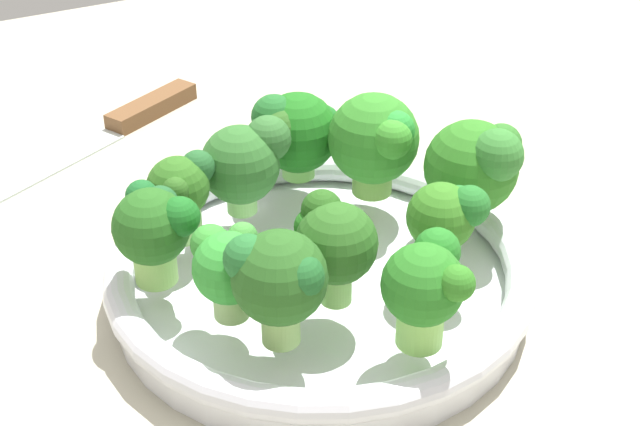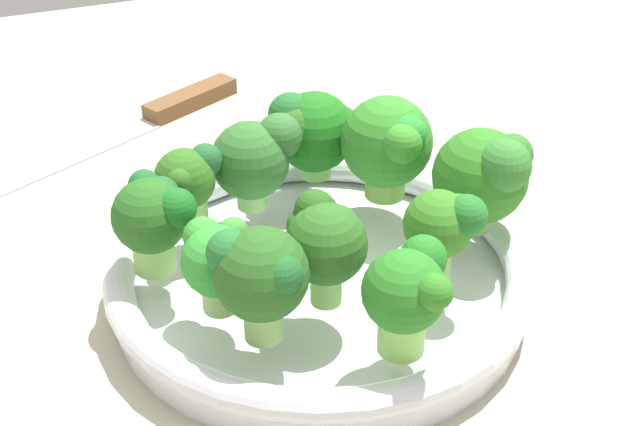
% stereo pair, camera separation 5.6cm
% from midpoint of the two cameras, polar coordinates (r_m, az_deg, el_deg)
% --- Properties ---
extents(ground_plane, '(1.30, 1.30, 0.03)m').
position_cam_midpoint_polar(ground_plane, '(0.59, 4.44, -7.83)').
color(ground_plane, '#B0AC95').
extents(bowl, '(0.27, 0.27, 0.04)m').
position_cam_midpoint_polar(bowl, '(0.59, 2.74, -3.97)').
color(bowl, white).
rests_on(bowl, ground_plane).
extents(broccoli_floret_0, '(0.06, 0.05, 0.07)m').
position_cam_midpoint_polar(broccoli_floret_0, '(0.49, -0.50, -3.86)').
color(broccoli_floret_0, '#92C066').
rests_on(broccoli_floret_0, bowl).
extents(broccoli_floret_1, '(0.07, 0.06, 0.07)m').
position_cam_midpoint_polar(broccoli_floret_1, '(0.60, 12.92, 2.28)').
color(broccoli_floret_1, '#90C164').
rests_on(broccoli_floret_1, bowl).
extents(broccoli_floret_2, '(0.07, 0.06, 0.07)m').
position_cam_midpoint_polar(broccoli_floret_2, '(0.62, 6.90, 4.23)').
color(broccoli_floret_2, '#7DB74D').
rests_on(broccoli_floret_2, bowl).
extents(broccoli_floret_3, '(0.06, 0.06, 0.07)m').
position_cam_midpoint_polar(broccoli_floret_3, '(0.61, -1.48, 3.41)').
color(broccoli_floret_3, '#92D574').
rests_on(broccoli_floret_3, bowl).
extents(broccoli_floret_4, '(0.05, 0.04, 0.05)m').
position_cam_midpoint_polar(broccoli_floret_4, '(0.52, -3.49, -2.77)').
color(broccoli_floret_4, '#9FC875').
rests_on(broccoli_floret_4, bowl).
extents(broccoli_floret_5, '(0.05, 0.05, 0.06)m').
position_cam_midpoint_polar(broccoli_floret_5, '(0.55, -7.46, -0.27)').
color(broccoli_floret_5, '#93CC62').
rests_on(broccoli_floret_5, bowl).
extents(broccoli_floret_6, '(0.06, 0.06, 0.06)m').
position_cam_midpoint_polar(broccoli_floret_6, '(0.65, 1.95, 5.11)').
color(broccoli_floret_6, '#87CF63').
rests_on(broccoli_floret_6, bowl).
extents(broccoli_floret_7, '(0.05, 0.05, 0.06)m').
position_cam_midpoint_polar(broccoli_floret_7, '(0.49, 9.04, -4.87)').
color(broccoli_floret_7, '#93DA62').
rests_on(broccoli_floret_7, bowl).
extents(broccoli_floret_8, '(0.04, 0.05, 0.06)m').
position_cam_midpoint_polar(broccoli_floret_8, '(0.55, 10.63, -0.85)').
color(broccoli_floret_8, '#9FC774').
rests_on(broccoli_floret_8, bowl).
extents(broccoli_floret_9, '(0.04, 0.05, 0.06)m').
position_cam_midpoint_polar(broccoli_floret_9, '(0.59, -5.55, 1.79)').
color(broccoli_floret_9, '#8CC568').
rests_on(broccoli_floret_9, bowl).
extents(broccoli_floret_10, '(0.06, 0.05, 0.07)m').
position_cam_midpoint_polar(broccoli_floret_10, '(0.52, 3.39, -1.80)').
color(broccoli_floret_10, '#8DCB64').
rests_on(broccoli_floret_10, bowl).
extents(knife, '(0.14, 0.25, 0.01)m').
position_cam_midpoint_polar(knife, '(0.82, -8.57, 5.79)').
color(knife, silver).
rests_on(knife, ground_plane).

